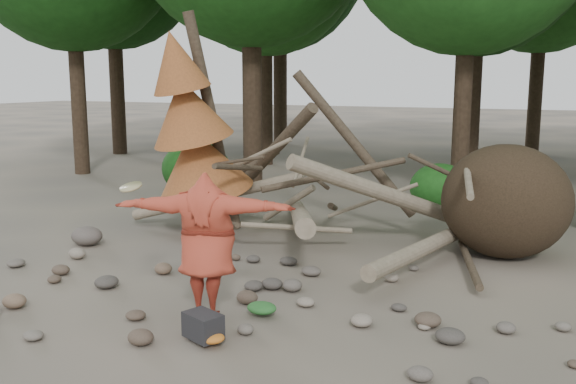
% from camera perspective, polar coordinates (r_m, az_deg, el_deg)
% --- Properties ---
extents(ground, '(120.00, 120.00, 0.00)m').
position_cam_1_polar(ground, '(8.56, -2.66, -11.02)').
color(ground, '#514C44').
rests_on(ground, ground).
extents(deadfall_pile, '(8.55, 5.24, 3.30)m').
position_cam_1_polar(deadfall_pile, '(11.66, 15.91, -0.82)').
color(deadfall_pile, '#332619').
rests_on(deadfall_pile, ground).
extents(dead_conifer, '(2.06, 2.16, 4.35)m').
position_cam_1_polar(dead_conifer, '(12.50, -8.51, 5.55)').
color(dead_conifer, '#4C3F30').
rests_on(dead_conifer, ground).
extents(bush_left, '(1.80, 1.80, 1.44)m').
position_cam_1_polar(bush_left, '(17.14, -8.18, 2.10)').
color(bush_left, '#164713').
rests_on(bush_left, ground).
extents(bush_mid, '(1.40, 1.40, 1.12)m').
position_cam_1_polar(bush_mid, '(15.38, 13.34, 0.41)').
color(bush_mid, '#1E5A1A').
rests_on(bush_mid, ground).
extents(frisbee_thrower, '(2.51, 1.23, 1.86)m').
position_cam_1_polar(frisbee_thrower, '(8.17, -7.26, -4.69)').
color(frisbee_thrower, '#B03B27').
rests_on(frisbee_thrower, ground).
extents(backpack, '(0.53, 0.45, 0.30)m').
position_cam_1_polar(backpack, '(7.79, -7.55, -12.10)').
color(backpack, black).
rests_on(backpack, ground).
extents(cloth_green, '(0.40, 0.33, 0.15)m').
position_cam_1_polar(cloth_green, '(8.53, -2.35, -10.57)').
color(cloth_green, '#28642A').
rests_on(cloth_green, ground).
extents(cloth_orange, '(0.34, 0.28, 0.12)m').
position_cam_1_polar(cloth_orange, '(7.71, -6.89, -13.05)').
color(cloth_orange, '#C76D22').
rests_on(cloth_orange, ground).
extents(boulder_mid_left, '(0.59, 0.53, 0.35)m').
position_cam_1_polar(boulder_mid_left, '(12.56, -17.45, -3.74)').
color(boulder_mid_left, '#5C534D').
rests_on(boulder_mid_left, ground).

